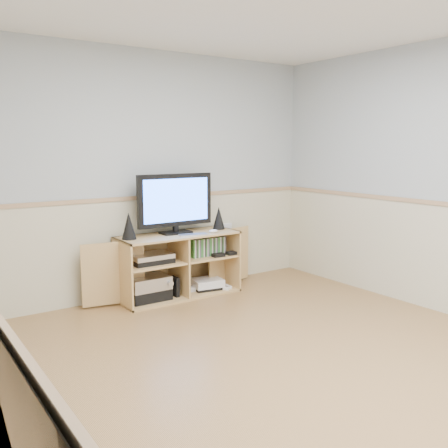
{
  "coord_description": "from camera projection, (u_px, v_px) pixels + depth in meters",
  "views": [
    {
      "loc": [
        -2.24,
        -2.42,
        1.55
      ],
      "look_at": [
        0.25,
        1.2,
        0.85
      ],
      "focal_mm": 40.0,
      "sensor_mm": 36.0,
      "label": 1
    }
  ],
  "objects": [
    {
      "name": "game_consoles",
      "position": [
        206.0,
        284.0,
        5.36
      ],
      "size": [
        0.46,
        0.31,
        0.11
      ],
      "color": "white",
      "rests_on": "media_cabinet"
    },
    {
      "name": "speaker_left",
      "position": [
        129.0,
        226.0,
        4.8
      ],
      "size": [
        0.14,
        0.14,
        0.26
      ],
      "primitive_type": "cone",
      "color": "black",
      "rests_on": "media_cabinet"
    },
    {
      "name": "room",
      "position": [
        277.0,
        196.0,
        3.34
      ],
      "size": [
        4.04,
        4.54,
        2.54
      ],
      "color": "#B48050",
      "rests_on": "ground"
    },
    {
      "name": "av_components",
      "position": [
        149.0,
        280.0,
        4.98
      ],
      "size": [
        0.5,
        0.3,
        0.47
      ],
      "color": "black",
      "rests_on": "media_cabinet"
    },
    {
      "name": "media_cabinet",
      "position": [
        176.0,
        263.0,
        5.2
      ],
      "size": [
        1.97,
        0.47,
        0.65
      ],
      "color": "tan",
      "rests_on": "floor"
    },
    {
      "name": "keyboard",
      "position": [
        193.0,
        235.0,
        5.04
      ],
      "size": [
        0.3,
        0.18,
        0.01
      ],
      "primitive_type": "cube",
      "rotation": [
        0.0,
        0.0,
        -0.25
      ],
      "color": "silver",
      "rests_on": "media_cabinet"
    },
    {
      "name": "speaker_right",
      "position": [
        219.0,
        218.0,
        5.39
      ],
      "size": [
        0.13,
        0.13,
        0.24
      ],
      "primitive_type": "cone",
      "color": "black",
      "rests_on": "media_cabinet"
    },
    {
      "name": "monitor",
      "position": [
        175.0,
        202.0,
        5.09
      ],
      "size": [
        0.83,
        0.18,
        0.61
      ],
      "color": "black",
      "rests_on": "media_cabinet"
    },
    {
      "name": "wall_outlet",
      "position": [
        227.0,
        228.0,
        5.75
      ],
      "size": [
        0.12,
        0.03,
        0.12
      ],
      "primitive_type": "cube",
      "color": "white",
      "rests_on": "wall_back"
    },
    {
      "name": "mouse",
      "position": [
        213.0,
        231.0,
        5.17
      ],
      "size": [
        0.11,
        0.08,
        0.04
      ],
      "primitive_type": "ellipsoid",
      "rotation": [
        0.0,
        0.0,
        -0.2
      ],
      "color": "white",
      "rests_on": "media_cabinet"
    },
    {
      "name": "game_cases",
      "position": [
        207.0,
        246.0,
        5.3
      ],
      "size": [
        0.41,
        0.14,
        0.19
      ],
      "primitive_type": "cube",
      "color": "#3F8C3F",
      "rests_on": "media_cabinet"
    }
  ]
}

